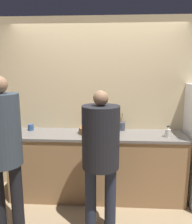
{
  "coord_description": "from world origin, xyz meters",
  "views": [
    {
      "loc": [
        0.16,
        -2.64,
        1.85
      ],
      "look_at": [
        0.0,
        0.14,
        1.31
      ],
      "focal_mm": 35.0,
      "sensor_mm": 36.0,
      "label": 1
    }
  ],
  "objects": [
    {
      "name": "ground_plane",
      "position": [
        0.0,
        0.0,
        0.0
      ],
      "size": [
        14.0,
        14.0,
        0.0
      ],
      "primitive_type": "plane",
      "color": "#9E8460"
    },
    {
      "name": "cup_blue",
      "position": [
        -0.99,
        0.45,
        1.0
      ],
      "size": [
        0.09,
        0.09,
        0.09
      ],
      "color": "#335184",
      "rests_on": "counter"
    },
    {
      "name": "person_center",
      "position": [
        0.08,
        -0.37,
        1.01
      ],
      "size": [
        0.41,
        0.41,
        1.64
      ],
      "color": "#232838",
      "rests_on": "ground_plane"
    },
    {
      "name": "counter",
      "position": [
        0.0,
        0.35,
        0.48
      ],
      "size": [
        2.47,
        0.62,
        0.96
      ],
      "color": "#9E754C",
      "rests_on": "ground_plane"
    },
    {
      "name": "person_left",
      "position": [
        -0.93,
        -0.53,
        1.09
      ],
      "size": [
        0.38,
        0.38,
        1.79
      ],
      "color": "black",
      "rests_on": "ground_plane"
    },
    {
      "name": "bottle_clear",
      "position": [
        0.96,
        0.23,
        1.02
      ],
      "size": [
        0.07,
        0.07,
        0.15
      ],
      "color": "silver",
      "rests_on": "counter"
    },
    {
      "name": "utensil_crock",
      "position": [
        0.35,
        0.54,
        1.02
      ],
      "size": [
        0.12,
        0.12,
        0.26
      ],
      "color": "#3D424C",
      "rests_on": "counter"
    },
    {
      "name": "fruit_bowl",
      "position": [
        -0.08,
        0.35,
        1.01
      ],
      "size": [
        0.35,
        0.35,
        0.13
      ],
      "color": "brown",
      "rests_on": "counter"
    },
    {
      "name": "wall_back",
      "position": [
        0.0,
        0.64,
        1.3
      ],
      "size": [
        5.2,
        0.06,
        2.6
      ],
      "color": "#D6BC8C",
      "rests_on": "ground_plane"
    },
    {
      "name": "potted_plant",
      "position": [
        0.2,
        0.38,
        1.08
      ],
      "size": [
        0.14,
        0.14,
        0.22
      ],
      "color": "#9E6042",
      "rests_on": "counter"
    }
  ]
}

